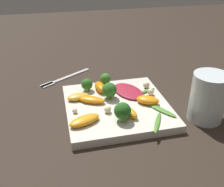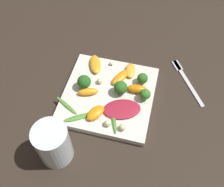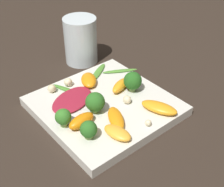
{
  "view_description": "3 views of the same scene",
  "coord_description": "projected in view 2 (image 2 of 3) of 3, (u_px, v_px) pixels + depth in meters",
  "views": [
    {
      "loc": [
        0.14,
        0.55,
        0.37
      ],
      "look_at": [
        0.01,
        -0.02,
        0.04
      ],
      "focal_mm": 42.0,
      "sensor_mm": 36.0,
      "label": 1
    },
    {
      "loc": [
        -0.41,
        -0.12,
        0.64
      ],
      "look_at": [
        -0.01,
        -0.01,
        0.03
      ],
      "focal_mm": 42.0,
      "sensor_mm": 36.0,
      "label": 2
    },
    {
      "loc": [
        0.4,
        -0.31,
        0.41
      ],
      "look_at": [
        0.0,
        0.02,
        0.03
      ],
      "focal_mm": 50.0,
      "sensor_mm": 36.0,
      "label": 3
    }
  ],
  "objects": [
    {
      "name": "orange_segment_0",
      "position": [
        95.0,
        113.0,
        0.7
      ],
      "size": [
        0.07,
        0.06,
        0.02
      ],
      "color": "orange",
      "rests_on": "plate"
    },
    {
      "name": "macadamia_nut_1",
      "position": [
        100.0,
        81.0,
        0.77
      ],
      "size": [
        0.02,
        0.02,
        0.02
      ],
      "color": "beige",
      "rests_on": "plate"
    },
    {
      "name": "orange_segment_4",
      "position": [
        95.0,
        64.0,
        0.8
      ],
      "size": [
        0.08,
        0.06,
        0.02
      ],
      "color": "orange",
      "rests_on": "plate"
    },
    {
      "name": "broccoli_floret_0",
      "position": [
        121.0,
        88.0,
        0.73
      ],
      "size": [
        0.04,
        0.04,
        0.04
      ],
      "color": "#84AD5B",
      "rests_on": "plate"
    },
    {
      "name": "orange_segment_2",
      "position": [
        88.0,
        92.0,
        0.74
      ],
      "size": [
        0.04,
        0.06,
        0.02
      ],
      "color": "orange",
      "rests_on": "plate"
    },
    {
      "name": "orange_segment_5",
      "position": [
        130.0,
        71.0,
        0.79
      ],
      "size": [
        0.06,
        0.04,
        0.02
      ],
      "color": "#FCAD33",
      "rests_on": "plate"
    },
    {
      "name": "broccoli_floret_3",
      "position": [
        142.0,
        79.0,
        0.76
      ],
      "size": [
        0.03,
        0.03,
        0.04
      ],
      "color": "#7A9E51",
      "rests_on": "plate"
    },
    {
      "name": "fork",
      "position": [
        185.0,
        77.0,
        0.81
      ],
      "size": [
        0.16,
        0.11,
        0.01
      ],
      "color": "silver",
      "rests_on": "ground_plane"
    },
    {
      "name": "ground_plane",
      "position": [
        109.0,
        97.0,
        0.77
      ],
      "size": [
        2.4,
        2.4,
        0.0
      ],
      "primitive_type": "plane",
      "color": "#2D231C"
    },
    {
      "name": "arugula_sprig_2",
      "position": [
        67.0,
        105.0,
        0.73
      ],
      "size": [
        0.05,
        0.08,
        0.01
      ],
      "color": "#518E33",
      "rests_on": "plate"
    },
    {
      "name": "macadamia_nut_0",
      "position": [
        111.0,
        63.0,
        0.81
      ],
      "size": [
        0.01,
        0.01,
        0.01
      ],
      "color": "beige",
      "rests_on": "plate"
    },
    {
      "name": "orange_segment_3",
      "position": [
        137.0,
        89.0,
        0.75
      ],
      "size": [
        0.03,
        0.06,
        0.02
      ],
      "color": "orange",
      "rests_on": "plate"
    },
    {
      "name": "radicchio_leaf_0",
      "position": [
        122.0,
        109.0,
        0.72
      ],
      "size": [
        0.1,
        0.12,
        0.01
      ],
      "color": "maroon",
      "rests_on": "plate"
    },
    {
      "name": "broccoli_floret_2",
      "position": [
        84.0,
        82.0,
        0.74
      ],
      "size": [
        0.04,
        0.04,
        0.04
      ],
      "color": "#84AD5B",
      "rests_on": "plate"
    },
    {
      "name": "plate",
      "position": [
        108.0,
        95.0,
        0.76
      ],
      "size": [
        0.26,
        0.26,
        0.02
      ],
      "color": "silver",
      "rests_on": "ground_plane"
    },
    {
      "name": "arugula_sprig_0",
      "position": [
        114.0,
        118.0,
        0.7
      ],
      "size": [
        0.09,
        0.04,
        0.01
      ],
      "color": "#47842D",
      "rests_on": "plate"
    },
    {
      "name": "macadamia_nut_3",
      "position": [
        108.0,
        123.0,
        0.69
      ],
      "size": [
        0.02,
        0.02,
        0.02
      ],
      "color": "beige",
      "rests_on": "plate"
    },
    {
      "name": "broccoli_floret_1",
      "position": [
        145.0,
        94.0,
        0.72
      ],
      "size": [
        0.03,
        0.03,
        0.04
      ],
      "color": "#7A9E51",
      "rests_on": "plate"
    },
    {
      "name": "arugula_sprig_1",
      "position": [
        79.0,
        117.0,
        0.7
      ],
      "size": [
        0.06,
        0.08,
        0.01
      ],
      "color": "#518E33",
      "rests_on": "plate"
    },
    {
      "name": "macadamia_nut_2",
      "position": [
        122.0,
        127.0,
        0.68
      ],
      "size": [
        0.02,
        0.02,
        0.02
      ],
      "color": "beige",
      "rests_on": "plate"
    },
    {
      "name": "drinking_glass",
      "position": [
        53.0,
        144.0,
        0.62
      ],
      "size": [
        0.08,
        0.08,
        0.12
      ],
      "color": "silver",
      "rests_on": "ground_plane"
    },
    {
      "name": "orange_segment_1",
      "position": [
        120.0,
        77.0,
        0.78
      ],
      "size": [
        0.07,
        0.06,
        0.02
      ],
      "color": "orange",
      "rests_on": "plate"
    }
  ]
}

